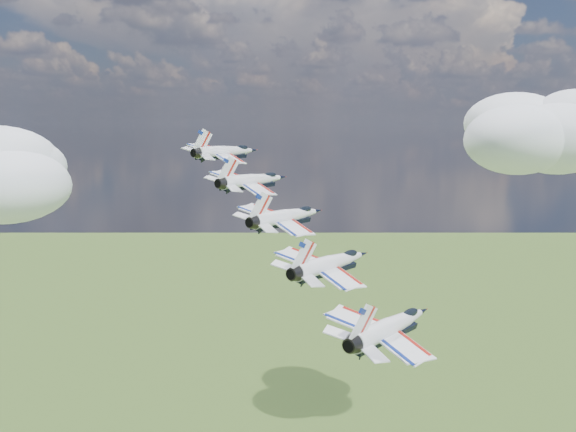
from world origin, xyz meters
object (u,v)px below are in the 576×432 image
(jet_2, at_px, (288,216))
(jet_3, at_px, (332,263))
(jet_1, at_px, (254,180))
(jet_0, at_px, (227,151))
(jet_4, at_px, (392,326))

(jet_2, xyz_separation_m, jet_3, (8.17, -9.49, -3.71))
(jet_1, bearing_deg, jet_2, -27.17)
(jet_0, bearing_deg, jet_4, -27.17)
(jet_4, bearing_deg, jet_1, 152.83)
(jet_0, height_order, jet_4, jet_0)
(jet_0, relative_size, jet_4, 1.00)
(jet_2, relative_size, jet_3, 1.00)
(jet_0, relative_size, jet_2, 1.00)
(jet_3, relative_size, jet_4, 1.00)
(jet_1, bearing_deg, jet_0, 152.83)
(jet_0, relative_size, jet_3, 1.00)
(jet_3, bearing_deg, jet_1, 152.83)
(jet_0, relative_size, jet_1, 1.00)
(jet_2, bearing_deg, jet_4, -27.17)
(jet_2, xyz_separation_m, jet_4, (16.34, -18.97, -7.41))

